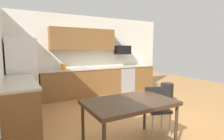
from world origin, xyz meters
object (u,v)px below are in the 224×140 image
microwave (123,50)px  dining_table (129,105)px  kettle (63,67)px  oven_range (124,79)px  trash_bin (167,94)px  chair_near_table (156,106)px  refrigerator (22,72)px

microwave → dining_table: 4.05m
microwave → kettle: (-2.24, -0.05, -0.52)m
oven_range → kettle: (-2.24, 0.05, 0.56)m
microwave → trash_bin: 2.42m
microwave → kettle: microwave is taller
oven_range → dining_table: bearing=-121.5°
microwave → trash_bin: size_ratio=0.90×
dining_table → kettle: (-0.21, 3.36, 0.31)m
microwave → trash_bin: (0.20, -2.07, -1.24)m
oven_range → kettle: bearing=178.7°
oven_range → microwave: (-0.00, 0.10, 1.08)m
microwave → dining_table: size_ratio=0.39×
chair_near_table → microwave: bearing=68.6°
refrigerator → trash_bin: (3.61, -1.89, -0.64)m
microwave → dining_table: microwave is taller
refrigerator → microwave: 3.47m
refrigerator → oven_range: 3.45m
oven_range → trash_bin: oven_range is taller
dining_table → chair_near_table: (0.78, 0.22, -0.21)m
chair_near_table → trash_bin: bearing=37.6°
oven_range → trash_bin: size_ratio=1.52×
dining_table → trash_bin: bearing=30.9°
dining_table → oven_range: bearing=58.5°
refrigerator → dining_table: refrigerator is taller
dining_table → kettle: 3.38m
refrigerator → trash_bin: 4.13m
kettle → trash_bin: bearing=-39.7°
oven_range → kettle: size_ratio=4.55×
microwave → chair_near_table: size_ratio=0.64×
chair_near_table → trash_bin: 1.84m
chair_near_table → kettle: 3.33m
microwave → trash_bin: bearing=-84.5°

